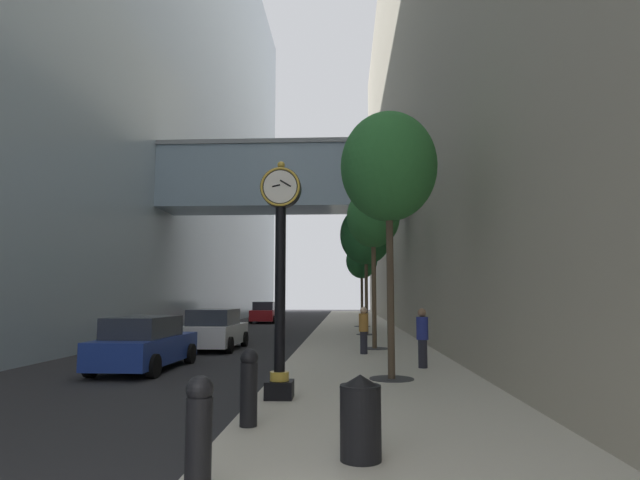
{
  "coord_description": "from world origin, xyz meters",
  "views": [
    {
      "loc": [
        1.87,
        -3.31,
        2.18
      ],
      "look_at": [
        0.79,
        19.1,
        4.59
      ],
      "focal_mm": 29.42,
      "sensor_mm": 36.0,
      "label": 1
    }
  ],
  "objects_px": {
    "street_tree_near": "(389,168)",
    "street_tree_mid_near": "(373,218)",
    "bollard_second": "(249,385)",
    "car_blue_mid": "(145,344)",
    "street_tree_mid_far": "(366,235)",
    "pedestrian_walking": "(364,329)",
    "street_clock": "(280,265)",
    "car_red_far": "(266,313)",
    "pedestrian_by_clock": "(422,336)",
    "trash_bin": "(361,416)",
    "street_tree_far": "(362,261)",
    "car_white_near": "(215,330)",
    "bollard_nearest": "(199,431)"
  },
  "relations": [
    {
      "from": "street_tree_near",
      "to": "street_tree_mid_near",
      "type": "bearing_deg",
      "value": 90.0
    },
    {
      "from": "street_tree_near",
      "to": "bollard_second",
      "type": "bearing_deg",
      "value": -118.92
    },
    {
      "from": "car_blue_mid",
      "to": "bollard_second",
      "type": "bearing_deg",
      "value": -57.98
    },
    {
      "from": "street_tree_mid_far",
      "to": "pedestrian_walking",
      "type": "xyz_separation_m",
      "value": [
        -0.49,
        -9.42,
        -4.46
      ]
    },
    {
      "from": "street_clock",
      "to": "car_red_far",
      "type": "bearing_deg",
      "value": 99.15
    },
    {
      "from": "pedestrian_by_clock",
      "to": "car_blue_mid",
      "type": "distance_m",
      "value": 8.17
    },
    {
      "from": "bollard_second",
      "to": "trash_bin",
      "type": "distance_m",
      "value": 2.38
    },
    {
      "from": "car_red_far",
      "to": "street_tree_near",
      "type": "bearing_deg",
      "value": -75.57
    },
    {
      "from": "street_tree_mid_near",
      "to": "car_red_far",
      "type": "xyz_separation_m",
      "value": [
        -7.7,
        22.38,
        -4.44
      ]
    },
    {
      "from": "pedestrian_by_clock",
      "to": "street_tree_mid_far",
      "type": "bearing_deg",
      "value": 94.73
    },
    {
      "from": "street_tree_far",
      "to": "street_tree_mid_far",
      "type": "bearing_deg",
      "value": -90.0
    },
    {
      "from": "street_clock",
      "to": "trash_bin",
      "type": "xyz_separation_m",
      "value": [
        1.51,
        -3.89,
        -2.13
      ]
    },
    {
      "from": "street_tree_mid_near",
      "to": "car_white_near",
      "type": "relative_size",
      "value": 1.52
    },
    {
      "from": "street_clock",
      "to": "car_white_near",
      "type": "height_order",
      "value": "street_clock"
    },
    {
      "from": "street_clock",
      "to": "street_tree_near",
      "type": "xyz_separation_m",
      "value": [
        2.46,
        2.59,
        2.66
      ]
    },
    {
      "from": "street_tree_mid_near",
      "to": "car_white_near",
      "type": "height_order",
      "value": "street_tree_mid_near"
    },
    {
      "from": "pedestrian_walking",
      "to": "car_red_far",
      "type": "xyz_separation_m",
      "value": [
        -7.21,
        24.26,
        -0.18
      ]
    },
    {
      "from": "bollard_second",
      "to": "car_red_far",
      "type": "xyz_separation_m",
      "value": [
        -5.03,
        34.76,
        0.06
      ]
    },
    {
      "from": "street_tree_far",
      "to": "pedestrian_walking",
      "type": "relative_size",
      "value": 3.43
    },
    {
      "from": "street_tree_mid_far",
      "to": "street_tree_far",
      "type": "bearing_deg",
      "value": 90.0
    },
    {
      "from": "pedestrian_walking",
      "to": "trash_bin",
      "type": "bearing_deg",
      "value": -92.19
    },
    {
      "from": "bollard_nearest",
      "to": "pedestrian_by_clock",
      "type": "distance_m",
      "value": 10.48
    },
    {
      "from": "car_blue_mid",
      "to": "street_clock",
      "type": "bearing_deg",
      "value": -46.2
    },
    {
      "from": "bollard_second",
      "to": "street_tree_mid_near",
      "type": "relative_size",
      "value": 0.19
    },
    {
      "from": "street_tree_near",
      "to": "street_tree_mid_far",
      "type": "relative_size",
      "value": 0.97
    },
    {
      "from": "car_red_far",
      "to": "pedestrian_by_clock",
      "type": "bearing_deg",
      "value": -72.51
    },
    {
      "from": "pedestrian_by_clock",
      "to": "car_blue_mid",
      "type": "bearing_deg",
      "value": 179.0
    },
    {
      "from": "pedestrian_by_clock",
      "to": "street_clock",
      "type": "bearing_deg",
      "value": -127.09
    },
    {
      "from": "bollard_second",
      "to": "street_tree_far",
      "type": "height_order",
      "value": "street_tree_far"
    },
    {
      "from": "bollard_nearest",
      "to": "pedestrian_walking",
      "type": "height_order",
      "value": "pedestrian_walking"
    },
    {
      "from": "street_tree_mid_far",
      "to": "bollard_nearest",
      "type": "bearing_deg",
      "value": -96.69
    },
    {
      "from": "trash_bin",
      "to": "car_white_near",
      "type": "xyz_separation_m",
      "value": [
        -5.54,
        14.68,
        0.12
      ]
    },
    {
      "from": "bollard_nearest",
      "to": "street_tree_near",
      "type": "bearing_deg",
      "value": 70.86
    },
    {
      "from": "car_blue_mid",
      "to": "street_tree_mid_near",
      "type": "bearing_deg",
      "value": 36.85
    },
    {
      "from": "street_clock",
      "to": "trash_bin",
      "type": "distance_m",
      "value": 4.69
    },
    {
      "from": "car_blue_mid",
      "to": "car_red_far",
      "type": "bearing_deg",
      "value": 91.26
    },
    {
      "from": "trash_bin",
      "to": "car_red_far",
      "type": "xyz_separation_m",
      "value": [
        -6.75,
        36.41,
        0.16
      ]
    },
    {
      "from": "car_blue_mid",
      "to": "car_red_far",
      "type": "xyz_separation_m",
      "value": [
        -0.61,
        27.7,
        0.06
      ]
    },
    {
      "from": "street_clock",
      "to": "car_blue_mid",
      "type": "height_order",
      "value": "street_clock"
    },
    {
      "from": "car_white_near",
      "to": "street_tree_near",
      "type": "bearing_deg",
      "value": -51.63
    },
    {
      "from": "street_clock",
      "to": "trash_bin",
      "type": "height_order",
      "value": "street_clock"
    },
    {
      "from": "car_white_near",
      "to": "car_blue_mid",
      "type": "height_order",
      "value": "car_white_near"
    },
    {
      "from": "bollard_second",
      "to": "pedestrian_by_clock",
      "type": "height_order",
      "value": "pedestrian_by_clock"
    },
    {
      "from": "street_clock",
      "to": "street_tree_far",
      "type": "height_order",
      "value": "street_tree_far"
    },
    {
      "from": "street_clock",
      "to": "bollard_nearest",
      "type": "height_order",
      "value": "street_clock"
    },
    {
      "from": "bollard_second",
      "to": "street_tree_mid_far",
      "type": "bearing_deg",
      "value": 82.36
    },
    {
      "from": "bollard_second",
      "to": "pedestrian_by_clock",
      "type": "distance_m",
      "value": 7.88
    },
    {
      "from": "street_tree_mid_near",
      "to": "car_blue_mid",
      "type": "height_order",
      "value": "street_tree_mid_near"
    },
    {
      "from": "street_tree_far",
      "to": "car_white_near",
      "type": "relative_size",
      "value": 1.35
    },
    {
      "from": "bollard_nearest",
      "to": "car_white_near",
      "type": "distance_m",
      "value": 16.35
    }
  ]
}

